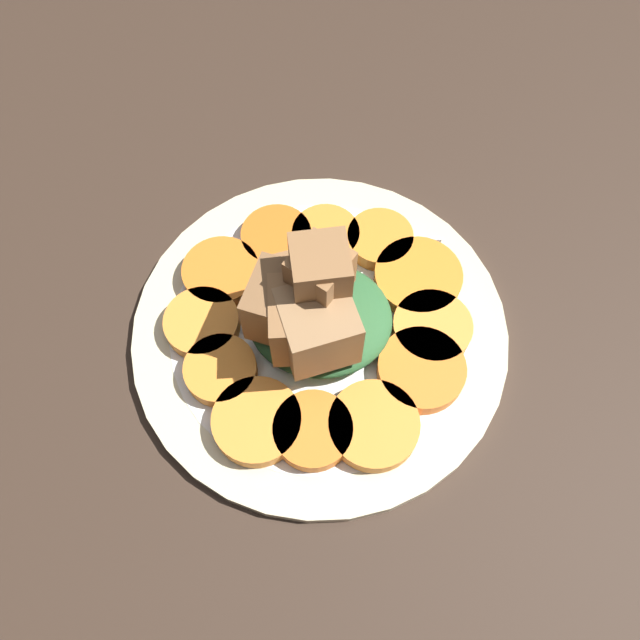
% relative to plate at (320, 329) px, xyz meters
% --- Properties ---
extents(table_slab, '(1.20, 1.20, 0.02)m').
position_rel_plate_xyz_m(table_slab, '(0.00, 0.00, -0.02)').
color(table_slab, '#38281E').
rests_on(table_slab, ground).
extents(plate, '(0.28, 0.28, 0.01)m').
position_rel_plate_xyz_m(plate, '(0.00, 0.00, 0.00)').
color(plate, beige).
rests_on(plate, table_slab).
extents(carrot_slice_0, '(0.06, 0.06, 0.01)m').
position_rel_plate_xyz_m(carrot_slice_0, '(-0.08, -0.00, 0.01)').
color(carrot_slice_0, orange).
rests_on(carrot_slice_0, plate).
extents(carrot_slice_1, '(0.07, 0.07, 0.01)m').
position_rel_plate_xyz_m(carrot_slice_1, '(-0.07, -0.04, 0.01)').
color(carrot_slice_1, orange).
rests_on(carrot_slice_1, plate).
extents(carrot_slice_2, '(0.05, 0.05, 0.01)m').
position_rel_plate_xyz_m(carrot_slice_2, '(-0.04, -0.08, 0.01)').
color(carrot_slice_2, orange).
rests_on(carrot_slice_2, plate).
extents(carrot_slice_3, '(0.05, 0.05, 0.01)m').
position_rel_plate_xyz_m(carrot_slice_3, '(-0.00, -0.08, 0.01)').
color(carrot_slice_3, orange).
rests_on(carrot_slice_3, plate).
extents(carrot_slice_4, '(0.06, 0.06, 0.01)m').
position_rel_plate_xyz_m(carrot_slice_4, '(0.04, -0.07, 0.01)').
color(carrot_slice_4, orange).
rests_on(carrot_slice_4, plate).
extents(carrot_slice_5, '(0.06, 0.06, 0.01)m').
position_rel_plate_xyz_m(carrot_slice_5, '(0.08, -0.04, 0.01)').
color(carrot_slice_5, orange).
rests_on(carrot_slice_5, plate).
extents(carrot_slice_6, '(0.06, 0.06, 0.01)m').
position_rel_plate_xyz_m(carrot_slice_6, '(0.09, 0.01, 0.01)').
color(carrot_slice_6, orange).
rests_on(carrot_slice_6, plate).
extents(carrot_slice_7, '(0.05, 0.05, 0.01)m').
position_rel_plate_xyz_m(carrot_slice_7, '(0.07, 0.04, 0.01)').
color(carrot_slice_7, orange).
rests_on(carrot_slice_7, plate).
extents(carrot_slice_8, '(0.06, 0.06, 0.01)m').
position_rel_plate_xyz_m(carrot_slice_8, '(0.04, 0.08, 0.01)').
color(carrot_slice_8, orange).
rests_on(carrot_slice_8, plate).
extents(carrot_slice_9, '(0.05, 0.05, 0.01)m').
position_rel_plate_xyz_m(carrot_slice_9, '(0.00, 0.08, 0.01)').
color(carrot_slice_9, orange).
rests_on(carrot_slice_9, plate).
extents(carrot_slice_10, '(0.06, 0.06, 0.01)m').
position_rel_plate_xyz_m(carrot_slice_10, '(-0.04, 0.08, 0.01)').
color(carrot_slice_10, orange).
rests_on(carrot_slice_10, plate).
extents(carrot_slice_11, '(0.06, 0.06, 0.01)m').
position_rel_plate_xyz_m(carrot_slice_11, '(-0.07, 0.03, 0.01)').
color(carrot_slice_11, orange).
rests_on(carrot_slice_11, plate).
extents(center_pile, '(0.11, 0.10, 0.10)m').
position_rel_plate_xyz_m(center_pile, '(0.01, 0.01, 0.05)').
color(center_pile, '#2D6033').
rests_on(center_pile, plate).
extents(fork, '(0.19, 0.03, 0.00)m').
position_rel_plate_xyz_m(fork, '(-0.00, -0.07, 0.01)').
color(fork, '#B2B2B7').
rests_on(fork, plate).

